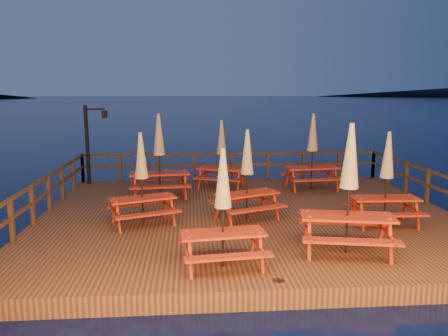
# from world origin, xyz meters

# --- Properties ---
(ground) EXTENTS (500.00, 500.00, 0.00)m
(ground) POSITION_xyz_m (0.00, 0.00, 0.00)
(ground) COLOR black
(ground) RESTS_ON ground
(deck) EXTENTS (12.00, 10.00, 0.40)m
(deck) POSITION_xyz_m (0.00, 0.00, 0.20)
(deck) COLOR #432515
(deck) RESTS_ON ground
(deck_piles) EXTENTS (11.44, 9.44, 1.40)m
(deck_piles) POSITION_xyz_m (0.00, 0.00, -0.30)
(deck_piles) COLOR #392612
(deck_piles) RESTS_ON ground
(railing) EXTENTS (11.80, 9.75, 1.10)m
(railing) POSITION_xyz_m (0.00, 1.78, 1.16)
(railing) COLOR #392612
(railing) RESTS_ON deck
(lamp_post) EXTENTS (0.85, 0.18, 3.00)m
(lamp_post) POSITION_xyz_m (-5.39, 4.55, 2.20)
(lamp_post) COLOR black
(lamp_post) RESTS_ON deck
(picnic_table_0) EXTENTS (2.07, 1.77, 2.74)m
(picnic_table_0) POSITION_xyz_m (2.72, 2.93, 1.82)
(picnic_table_0) COLOR #98240D
(picnic_table_0) RESTS_ON deck
(picnic_table_1) EXTENTS (1.86, 1.59, 2.44)m
(picnic_table_1) POSITION_xyz_m (-1.01, -3.85, 1.67)
(picnic_table_1) COLOR #98240D
(picnic_table_1) RESTS_ON deck
(picnic_table_2) EXTENTS (1.79, 1.49, 2.50)m
(picnic_table_2) POSITION_xyz_m (3.50, -1.39, 1.70)
(picnic_table_2) COLOR #98240D
(picnic_table_2) RESTS_ON deck
(picnic_table_3) EXTENTS (2.29, 2.00, 2.88)m
(picnic_table_3) POSITION_xyz_m (1.77, -3.31, 1.90)
(picnic_table_3) COLOR #98240D
(picnic_table_3) RESTS_ON deck
(picnic_table_4) EXTENTS (2.17, 2.00, 2.51)m
(picnic_table_4) POSITION_xyz_m (-0.10, -0.60, 1.71)
(picnic_table_4) COLOR #98240D
(picnic_table_4) RESTS_ON deck
(picnic_table_5) EXTENTS (2.13, 1.95, 2.49)m
(picnic_table_5) POSITION_xyz_m (-0.51, 3.36, 1.69)
(picnic_table_5) COLOR #98240D
(picnic_table_5) RESTS_ON deck
(picnic_table_6) EXTENTS (2.12, 1.94, 2.48)m
(picnic_table_6) POSITION_xyz_m (-2.93, -0.86, 1.69)
(picnic_table_6) COLOR #98240D
(picnic_table_6) RESTS_ON deck
(picnic_table_7) EXTENTS (2.10, 1.79, 2.80)m
(picnic_table_7) POSITION_xyz_m (-2.67, 2.17, 1.85)
(picnic_table_7) COLOR #98240D
(picnic_table_7) RESTS_ON deck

